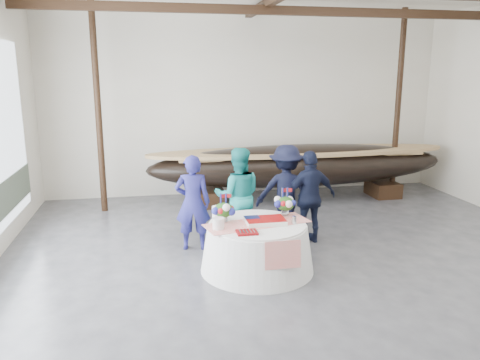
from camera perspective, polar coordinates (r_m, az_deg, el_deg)
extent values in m
cube|color=#3D3D42|center=(6.84, 11.44, -13.56)|extent=(10.00, 12.00, 0.01)
cube|color=silver|center=(11.91, 0.85, 9.22)|extent=(10.00, 0.02, 4.50)
cube|color=black|center=(10.01, 3.38, 19.96)|extent=(9.80, 0.12, 0.18)
cylinder|color=black|center=(10.57, -16.91, 8.20)|extent=(0.14, 0.14, 4.50)
cylinder|color=black|center=(12.08, 18.70, 8.60)|extent=(0.14, 0.14, 4.50)
cube|color=black|center=(10.95, -3.66, -2.13)|extent=(0.64, 0.82, 0.36)
cube|color=black|center=(12.27, 17.02, -1.02)|extent=(0.64, 0.82, 0.36)
ellipsoid|color=black|center=(11.27, 7.38, 1.79)|extent=(7.28, 1.46, 1.00)
cube|color=#9E7A4C|center=(11.22, 7.42, 3.16)|extent=(5.83, 0.96, 0.05)
cone|color=white|center=(7.37, 2.10, -8.22)|extent=(1.77, 1.77, 0.73)
cylinder|color=white|center=(7.24, 2.12, -5.45)|extent=(1.50, 1.50, 0.04)
cube|color=red|center=(7.23, 2.13, -5.28)|extent=(1.71, 0.89, 0.01)
cube|color=white|center=(7.22, 3.09, -5.05)|extent=(0.60, 0.40, 0.07)
cylinder|color=white|center=(6.95, -2.65, -5.33)|extent=(0.18, 0.18, 0.17)
cylinder|color=white|center=(7.40, -2.74, -4.02)|extent=(0.18, 0.18, 0.21)
cube|color=maroon|center=(6.79, 0.86, -6.40)|extent=(0.30, 0.24, 0.03)
cone|color=silver|center=(7.24, 6.58, -4.85)|extent=(0.09, 0.09, 0.12)
imported|color=navy|center=(8.11, -5.78, -2.76)|extent=(0.66, 0.48, 1.67)
imported|color=teal|center=(8.37, -0.24, -1.94)|extent=(0.93, 0.76, 1.75)
imported|color=black|center=(8.70, 5.65, -1.42)|extent=(1.28, 0.97, 1.75)
imported|color=black|center=(8.48, 8.53, -2.09)|extent=(1.04, 0.55, 1.69)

